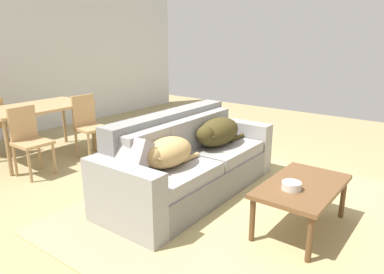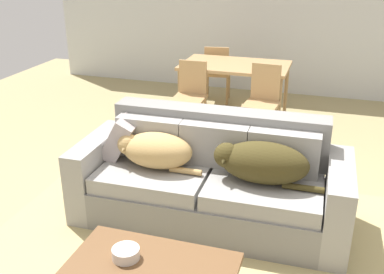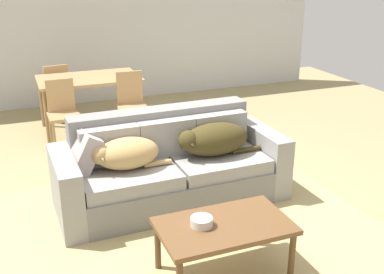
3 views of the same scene
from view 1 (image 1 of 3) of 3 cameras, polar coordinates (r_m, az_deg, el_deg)
ground_plane at (r=4.34m, az=0.86°, el=-7.93°), size 10.00×10.00×0.00m
back_partition at (r=7.13m, az=-26.40°, el=11.09°), size 8.00×0.12×2.70m
area_rug at (r=3.81m, az=9.19°, el=-11.67°), size 3.40×3.22×0.01m
couch at (r=4.07m, az=-0.65°, el=-4.23°), size 2.31×0.94×0.92m
dog_on_left_cushion at (r=3.57m, az=-4.10°, el=-2.50°), size 0.77×0.40×0.30m
dog_on_right_cushion at (r=4.25m, az=4.06°, el=0.79°), size 0.89×0.39×0.33m
throw_pillow_by_left_arm at (r=3.41m, az=-10.03°, el=-3.28°), size 0.36×0.41×0.41m
coffee_table at (r=3.43m, az=17.27°, el=-8.05°), size 1.02×0.61×0.46m
bowl_on_coffee_table at (r=3.26m, az=15.69°, el=-7.55°), size 0.17×0.17×0.07m
dining_table at (r=5.65m, az=-23.61°, el=3.90°), size 1.42×0.87×0.78m
dining_chair_near_left at (r=5.01m, az=-24.71°, el=-0.11°), size 0.41×0.41×0.89m
dining_chair_near_right at (r=5.48m, az=-16.29°, el=2.15°), size 0.43×0.43×0.92m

